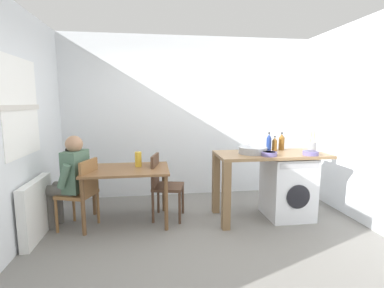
{
  "coord_description": "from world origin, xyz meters",
  "views": [
    {
      "loc": [
        -0.65,
        -3.16,
        1.61
      ],
      "look_at": [
        -0.14,
        0.45,
        1.07
      ],
      "focal_mm": 26.72,
      "sensor_mm": 36.0,
      "label": 1
    }
  ],
  "objects_px": {
    "dining_table": "(127,176)",
    "chair_person_seat": "(82,190)",
    "mixing_bowl": "(269,154)",
    "bottle_squat_brown": "(275,144)",
    "utensil_crock": "(312,146)",
    "washing_machine": "(287,187)",
    "colander": "(311,153)",
    "bottle_tall_green": "(269,143)",
    "vase": "(138,159)",
    "seated_person": "(70,177)",
    "bottle_clear_small": "(282,142)",
    "chair_opposite": "(163,183)"
  },
  "relations": [
    {
      "from": "seated_person",
      "to": "colander",
      "type": "relative_size",
      "value": 6.0
    },
    {
      "from": "washing_machine",
      "to": "bottle_squat_brown",
      "type": "distance_m",
      "value": 0.62
    },
    {
      "from": "bottle_squat_brown",
      "to": "mixing_bowl",
      "type": "height_order",
      "value": "bottle_squat_brown"
    },
    {
      "from": "utensil_crock",
      "to": "vase",
      "type": "height_order",
      "value": "utensil_crock"
    },
    {
      "from": "chair_person_seat",
      "to": "chair_opposite",
      "type": "xyz_separation_m",
      "value": [
        1.03,
        0.19,
        0.0
      ]
    },
    {
      "from": "utensil_crock",
      "to": "colander",
      "type": "distance_m",
      "value": 0.33
    },
    {
      "from": "mixing_bowl",
      "to": "seated_person",
      "type": "bearing_deg",
      "value": 174.37
    },
    {
      "from": "seated_person",
      "to": "mixing_bowl",
      "type": "relative_size",
      "value": 6.01
    },
    {
      "from": "mixing_bowl",
      "to": "utensil_crock",
      "type": "bearing_deg",
      "value": 18.6
    },
    {
      "from": "chair_opposite",
      "to": "bottle_squat_brown",
      "type": "relative_size",
      "value": 4.2
    },
    {
      "from": "utensil_crock",
      "to": "vase",
      "type": "relative_size",
      "value": 1.48
    },
    {
      "from": "chair_person_seat",
      "to": "chair_opposite",
      "type": "bearing_deg",
      "value": -60.33
    },
    {
      "from": "chair_person_seat",
      "to": "vase",
      "type": "distance_m",
      "value": 0.81
    },
    {
      "from": "bottle_squat_brown",
      "to": "utensil_crock",
      "type": "relative_size",
      "value": 0.71
    },
    {
      "from": "dining_table",
      "to": "utensil_crock",
      "type": "relative_size",
      "value": 3.67
    },
    {
      "from": "washing_machine",
      "to": "vase",
      "type": "xyz_separation_m",
      "value": [
        -2.06,
        0.22,
        0.41
      ]
    },
    {
      "from": "chair_opposite",
      "to": "seated_person",
      "type": "distance_m",
      "value": 1.2
    },
    {
      "from": "colander",
      "to": "seated_person",
      "type": "bearing_deg",
      "value": 175.02
    },
    {
      "from": "mixing_bowl",
      "to": "colander",
      "type": "bearing_deg",
      "value": -2.04
    },
    {
      "from": "chair_person_seat",
      "to": "mixing_bowl",
      "type": "bearing_deg",
      "value": -75.59
    },
    {
      "from": "bottle_tall_green",
      "to": "utensil_crock",
      "type": "relative_size",
      "value": 0.91
    },
    {
      "from": "chair_person_seat",
      "to": "washing_machine",
      "type": "xyz_separation_m",
      "value": [
        2.76,
        0.0,
        -0.08
      ]
    },
    {
      "from": "washing_machine",
      "to": "bottle_tall_green",
      "type": "distance_m",
      "value": 0.67
    },
    {
      "from": "utensil_crock",
      "to": "colander",
      "type": "xyz_separation_m",
      "value": [
        -0.18,
        -0.27,
        -0.04
      ]
    },
    {
      "from": "bottle_squat_brown",
      "to": "bottle_clear_small",
      "type": "xyz_separation_m",
      "value": [
        0.14,
        0.07,
        0.02
      ]
    },
    {
      "from": "seated_person",
      "to": "bottle_clear_small",
      "type": "height_order",
      "value": "seated_person"
    },
    {
      "from": "dining_table",
      "to": "bottle_squat_brown",
      "type": "distance_m",
      "value": 2.1
    },
    {
      "from": "utensil_crock",
      "to": "bottle_squat_brown",
      "type": "bearing_deg",
      "value": 169.09
    },
    {
      "from": "seated_person",
      "to": "utensil_crock",
      "type": "xyz_separation_m",
      "value": [
        3.28,
        -0.0,
        0.32
      ]
    },
    {
      "from": "chair_opposite",
      "to": "washing_machine",
      "type": "xyz_separation_m",
      "value": [
        1.74,
        -0.19,
        -0.08
      ]
    },
    {
      "from": "seated_person",
      "to": "washing_machine",
      "type": "xyz_separation_m",
      "value": [
        2.92,
        -0.05,
        -0.24
      ]
    },
    {
      "from": "dining_table",
      "to": "chair_person_seat",
      "type": "xyz_separation_m",
      "value": [
        -0.55,
        -0.12,
        -0.14
      ]
    },
    {
      "from": "washing_machine",
      "to": "bottle_clear_small",
      "type": "xyz_separation_m",
      "value": [
        -0.01,
        0.22,
        0.61
      ]
    },
    {
      "from": "bottle_clear_small",
      "to": "seated_person",
      "type": "bearing_deg",
      "value": -176.61
    },
    {
      "from": "chair_opposite",
      "to": "bottle_squat_brown",
      "type": "bearing_deg",
      "value": 101.52
    },
    {
      "from": "chair_person_seat",
      "to": "mixing_bowl",
      "type": "distance_m",
      "value": 2.44
    },
    {
      "from": "seated_person",
      "to": "chair_person_seat",
      "type": "bearing_deg",
      "value": -90.0
    },
    {
      "from": "bottle_tall_green",
      "to": "utensil_crock",
      "type": "distance_m",
      "value": 0.62
    },
    {
      "from": "washing_machine",
      "to": "colander",
      "type": "bearing_deg",
      "value": -49.26
    },
    {
      "from": "bottle_clear_small",
      "to": "dining_table",
      "type": "bearing_deg",
      "value": -177.39
    },
    {
      "from": "washing_machine",
      "to": "chair_opposite",
      "type": "bearing_deg",
      "value": 173.72
    },
    {
      "from": "dining_table",
      "to": "chair_person_seat",
      "type": "distance_m",
      "value": 0.58
    },
    {
      "from": "washing_machine",
      "to": "utensil_crock",
      "type": "bearing_deg",
      "value": 8.1
    },
    {
      "from": "utensil_crock",
      "to": "vase",
      "type": "distance_m",
      "value": 2.44
    },
    {
      "from": "seated_person",
      "to": "bottle_clear_small",
      "type": "bearing_deg",
      "value": -67.47
    },
    {
      "from": "bottle_tall_green",
      "to": "bottle_squat_brown",
      "type": "xyz_separation_m",
      "value": [
        0.1,
        0.03,
        -0.03
      ]
    },
    {
      "from": "bottle_tall_green",
      "to": "utensil_crock",
      "type": "bearing_deg",
      "value": -6.04
    },
    {
      "from": "dining_table",
      "to": "bottle_tall_green",
      "type": "height_order",
      "value": "bottle_tall_green"
    },
    {
      "from": "seated_person",
      "to": "colander",
      "type": "distance_m",
      "value": 3.13
    },
    {
      "from": "dining_table",
      "to": "utensil_crock",
      "type": "distance_m",
      "value": 2.61
    }
  ]
}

